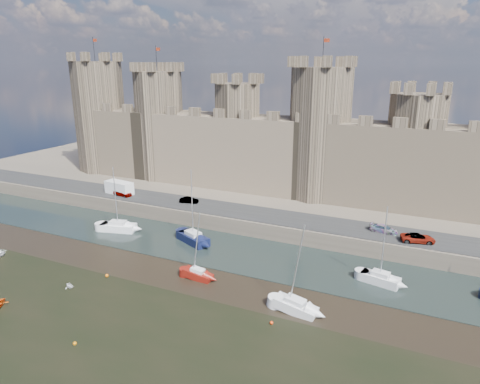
{
  "coord_description": "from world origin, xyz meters",
  "views": [
    {
      "loc": [
        20.62,
        -27.11,
        26.23
      ],
      "look_at": [
        -1.67,
        22.0,
        9.87
      ],
      "focal_mm": 32.0,
      "sensor_mm": 36.0,
      "label": 1
    }
  ],
  "objects": [
    {
      "name": "car_2",
      "position": [
        15.75,
        34.24,
        3.07
      ],
      "size": [
        4.12,
        2.15,
        1.14
      ],
      "primitive_type": "imported",
      "rotation": [
        0.0,
        0.0,
        1.43
      ],
      "color": "gray",
      "rests_on": "quay"
    },
    {
      "name": "sailboat_2",
      "position": [
        16.81,
        23.07,
        0.81
      ],
      "size": [
        4.94,
        2.74,
        10.06
      ],
      "rotation": [
        0.0,
        0.0,
        -0.21
      ],
      "color": "silver",
      "rests_on": "ground"
    },
    {
      "name": "sailboat_4",
      "position": [
        -4.34,
        14.96,
        0.68
      ],
      "size": [
        3.84,
        1.54,
        8.94
      ],
      "rotation": [
        0.0,
        0.0,
        -0.01
      ],
      "color": "maroon",
      "rests_on": "ground"
    },
    {
      "name": "dinghy_3",
      "position": [
        -17.28,
        6.42,
        0.35
      ],
      "size": [
        1.53,
        1.4,
        0.69
      ],
      "primitive_type": "imported",
      "rotation": [
        1.57,
        0.0,
        1.34
      ],
      "color": "silver",
      "rests_on": "ground"
    },
    {
      "name": "car_1",
      "position": [
        -17.08,
        34.24,
        3.05
      ],
      "size": [
        3.51,
        1.98,
        1.09
      ],
      "primitive_type": "imported",
      "rotation": [
        0.0,
        0.0,
        1.84
      ],
      "color": "gray",
      "rests_on": "quay"
    },
    {
      "name": "buoy_4",
      "position": [
        -8.54,
        -1.58,
        0.19
      ],
      "size": [
        0.38,
        0.38,
        0.38
      ],
      "primitive_type": "sphere",
      "color": "orange",
      "rests_on": "ground"
    },
    {
      "name": "ground",
      "position": [
        0.0,
        0.0,
        0.0
      ],
      "size": [
        160.0,
        160.0,
        0.0
      ],
      "primitive_type": "plane",
      "color": "black",
      "rests_on": "ground"
    },
    {
      "name": "castle",
      "position": [
        -0.64,
        48.0,
        11.67
      ],
      "size": [
        108.5,
        11.0,
        29.0
      ],
      "color": "#42382B",
      "rests_on": "quay"
    },
    {
      "name": "sailboat_0",
      "position": [
        -24.04,
        23.48,
        0.82
      ],
      "size": [
        6.05,
        3.54,
        10.62
      ],
      "rotation": [
        0.0,
        0.0,
        0.25
      ],
      "color": "white",
      "rests_on": "ground"
    },
    {
      "name": "sailboat_1",
      "position": [
        -10.53,
        24.4,
        0.88
      ],
      "size": [
        6.1,
        4.41,
        11.42
      ],
      "rotation": [
        0.0,
        0.0,
        -0.43
      ],
      "color": "black",
      "rests_on": "ground"
    },
    {
      "name": "car_0",
      "position": [
        -30.47,
        32.78,
        3.15
      ],
      "size": [
        3.97,
        2.02,
        1.3
      ],
      "primitive_type": "imported",
      "rotation": [
        0.0,
        0.0,
        1.44
      ],
      "color": "gray",
      "rests_on": "quay"
    },
    {
      "name": "road",
      "position": [
        0.0,
        34.0,
        2.55
      ],
      "size": [
        160.0,
        7.0,
        0.1
      ],
      "primitive_type": "cube",
      "color": "black",
      "rests_on": "quay"
    },
    {
      "name": "van",
      "position": [
        -31.78,
        33.5,
        3.72
      ],
      "size": [
        5.84,
        3.01,
        2.43
      ],
      "primitive_type": "cube",
      "rotation": [
        0.0,
        0.0,
        -0.15
      ],
      "color": "white",
      "rests_on": "quay"
    },
    {
      "name": "quay",
      "position": [
        0.0,
        60.0,
        1.25
      ],
      "size": [
        160.0,
        60.0,
        2.5
      ],
      "primitive_type": "cube",
      "color": "#4C443A",
      "rests_on": "ground"
    },
    {
      "name": "water_channel",
      "position": [
        0.0,
        24.0,
        0.04
      ],
      "size": [
        160.0,
        12.0,
        0.08
      ],
      "primitive_type": "cube",
      "color": "black",
      "rests_on": "ground"
    },
    {
      "name": "buoy_1",
      "position": [
        -15.09,
        10.48,
        0.22
      ],
      "size": [
        0.43,
        0.43,
        0.43
      ],
      "primitive_type": "sphere",
      "color": "#D96109",
      "rests_on": "ground"
    },
    {
      "name": "car_3",
      "position": [
        20.44,
        32.44,
        3.13
      ],
      "size": [
        4.94,
        3.16,
        1.27
      ],
      "primitive_type": "imported",
      "rotation": [
        0.0,
        0.0,
        1.82
      ],
      "color": "gray",
      "rests_on": "quay"
    },
    {
      "name": "buoy_3",
      "position": [
        7.61,
        9.52,
        0.19
      ],
      "size": [
        0.38,
        0.38,
        0.38
      ],
      "primitive_type": "sphere",
      "color": "red",
      "rests_on": "ground"
    },
    {
      "name": "sailboat_5",
      "position": [
        9.15,
        12.81,
        0.74
      ],
      "size": [
        4.96,
        2.32,
        10.36
      ],
      "rotation": [
        0.0,
        0.0,
        -0.1
      ],
      "color": "silver",
      "rests_on": "ground"
    }
  ]
}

